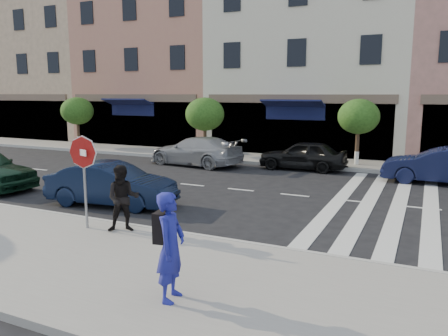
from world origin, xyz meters
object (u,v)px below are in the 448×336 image
at_px(car_near_mid, 112,184).
at_px(car_far_right, 441,166).
at_px(car_far_mid, 303,155).
at_px(walker, 123,198).
at_px(stop_sign, 83,161).
at_px(car_far_left, 196,151).
at_px(photographer, 171,247).

xyz_separation_m(car_near_mid, car_far_right, (9.25, 7.93, 0.04)).
bearing_deg(car_far_mid, walker, -8.12).
height_order(walker, car_far_right, walker).
distance_m(stop_sign, car_far_mid, 11.60).
bearing_deg(car_far_mid, car_far_right, 80.20).
bearing_deg(car_far_left, car_far_right, 98.52).
height_order(photographer, car_far_right, photographer).
relative_size(photographer, car_far_right, 0.41).
distance_m(photographer, car_far_right, 13.41).
height_order(car_near_mid, car_far_right, car_far_right).
bearing_deg(car_far_left, car_far_mid, 109.06).
height_order(walker, car_far_left, walker).
xyz_separation_m(walker, car_near_mid, (-2.25, 2.30, -0.29)).
bearing_deg(walker, car_near_mid, 100.82).
xyz_separation_m(stop_sign, car_far_mid, (2.37, 11.30, -1.16)).
bearing_deg(walker, photographer, -74.52).
height_order(stop_sign, car_far_right, stop_sign).
bearing_deg(walker, car_far_right, 22.06).
bearing_deg(car_near_mid, photographer, -140.87).
height_order(photographer, walker, photographer).
distance_m(car_near_mid, car_far_mid, 9.52).
distance_m(photographer, car_far_mid, 13.73).
bearing_deg(photographer, car_far_mid, -3.57).
bearing_deg(walker, stop_sign, 157.74).
xyz_separation_m(car_far_left, car_far_mid, (4.99, 0.99, -0.02)).
distance_m(stop_sign, walker, 1.33).
relative_size(photographer, car_far_left, 0.37).
xyz_separation_m(car_far_mid, car_far_right, (5.62, -0.87, 0.03)).
xyz_separation_m(stop_sign, walker, (0.99, 0.20, -0.87)).
height_order(stop_sign, car_near_mid, stop_sign).
height_order(car_far_left, car_far_right, car_far_right).
bearing_deg(car_near_mid, stop_sign, -160.98).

